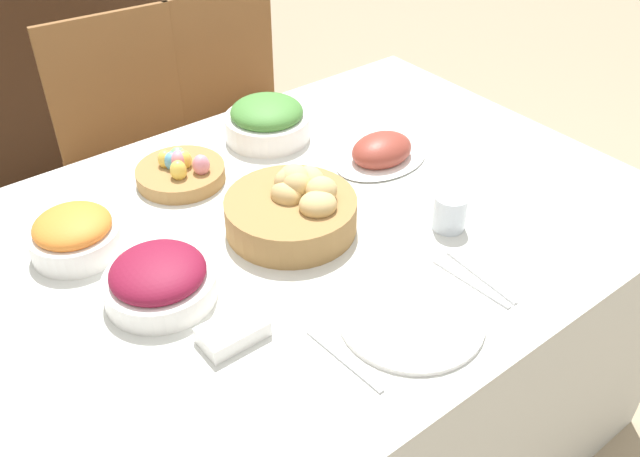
% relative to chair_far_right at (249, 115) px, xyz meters
% --- Properties ---
extents(ground_plane, '(12.00, 12.00, 0.00)m').
position_rel_chair_far_right_xyz_m(ground_plane, '(-0.43, -0.89, -0.50)').
color(ground_plane, tan).
extents(dining_table, '(1.54, 1.07, 0.75)m').
position_rel_chair_far_right_xyz_m(dining_table, '(-0.43, -0.89, -0.12)').
color(dining_table, silver).
rests_on(dining_table, ground).
extents(chair_far_right, '(0.46, 0.46, 0.91)m').
position_rel_chair_far_right_xyz_m(chair_far_right, '(0.00, 0.00, 0.00)').
color(chair_far_right, brown).
rests_on(chair_far_right, ground).
extents(chair_far_center, '(0.46, 0.46, 0.91)m').
position_rel_chair_far_right_xyz_m(chair_far_center, '(-0.42, -0.00, 0.00)').
color(chair_far_center, brown).
rests_on(chair_far_center, ground).
extents(sideboard, '(1.55, 0.44, 0.94)m').
position_rel_chair_far_right_xyz_m(sideboard, '(-0.30, 1.03, -0.03)').
color(sideboard, '#3D2616').
rests_on(sideboard, ground).
extents(bread_basket, '(0.28, 0.28, 0.13)m').
position_rel_chair_far_right_xyz_m(bread_basket, '(-0.45, -0.89, 0.30)').
color(bread_basket, '#9E7542').
rests_on(bread_basket, dining_table).
extents(egg_basket, '(0.21, 0.21, 0.08)m').
position_rel_chair_far_right_xyz_m(egg_basket, '(-0.55, -0.59, 0.28)').
color(egg_basket, '#9E7542').
rests_on(egg_basket, dining_table).
extents(ham_platter, '(0.25, 0.17, 0.08)m').
position_rel_chair_far_right_xyz_m(ham_platter, '(-0.13, -0.81, 0.27)').
color(ham_platter, white).
rests_on(ham_platter, dining_table).
extents(beet_salad_bowl, '(0.21, 0.21, 0.09)m').
position_rel_chair_far_right_xyz_m(beet_salad_bowl, '(-0.77, -0.91, 0.29)').
color(beet_salad_bowl, white).
rests_on(beet_salad_bowl, dining_table).
extents(green_salad_bowl, '(0.22, 0.22, 0.11)m').
position_rel_chair_far_right_xyz_m(green_salad_bowl, '(-0.28, -0.54, 0.30)').
color(green_salad_bowl, white).
rests_on(green_salad_bowl, dining_table).
extents(carrot_bowl, '(0.18, 0.18, 0.09)m').
position_rel_chair_far_right_xyz_m(carrot_bowl, '(-0.84, -0.69, 0.29)').
color(carrot_bowl, white).
rests_on(carrot_bowl, dining_table).
extents(dinner_plate, '(0.26, 0.26, 0.01)m').
position_rel_chair_far_right_xyz_m(dinner_plate, '(-0.45, -1.25, 0.26)').
color(dinner_plate, white).
rests_on(dinner_plate, dining_table).
extents(fork, '(0.02, 0.18, 0.00)m').
position_rel_chair_far_right_xyz_m(fork, '(-0.61, -1.25, 0.25)').
color(fork, silver).
rests_on(fork, dining_table).
extents(knife, '(0.02, 0.18, 0.00)m').
position_rel_chair_far_right_xyz_m(knife, '(-0.29, -1.25, 0.25)').
color(knife, silver).
rests_on(knife, dining_table).
extents(spoon, '(0.02, 0.18, 0.00)m').
position_rel_chair_far_right_xyz_m(spoon, '(-0.26, -1.25, 0.25)').
color(spoon, silver).
rests_on(spoon, dining_table).
extents(drinking_cup, '(0.07, 0.07, 0.08)m').
position_rel_chair_far_right_xyz_m(drinking_cup, '(-0.19, -1.09, 0.29)').
color(drinking_cup, silver).
rests_on(drinking_cup, dining_table).
extents(butter_dish, '(0.12, 0.07, 0.03)m').
position_rel_chair_far_right_xyz_m(butter_dish, '(-0.73, -1.09, 0.27)').
color(butter_dish, white).
rests_on(butter_dish, dining_table).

